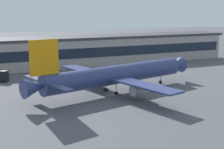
% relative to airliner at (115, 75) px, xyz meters
% --- Properties ---
extents(ground_plane, '(600.00, 600.00, 0.00)m').
position_rel_airliner_xyz_m(ground_plane, '(-1.78, -1.91, -5.70)').
color(ground_plane, '#4C4F54').
extents(terminal_building, '(173.27, 18.14, 13.48)m').
position_rel_airliner_xyz_m(terminal_building, '(-1.78, 54.78, 1.06)').
color(terminal_building, '#9E9993').
rests_on(terminal_building, ground_plane).
extents(airliner, '(61.75, 53.01, 18.28)m').
position_rel_airliner_xyz_m(airliner, '(0.00, 0.00, 0.00)').
color(airliner, navy).
rests_on(airliner, ground_plane).
extents(fuel_truck, '(8.58, 6.91, 3.35)m').
position_rel_airliner_xyz_m(fuel_truck, '(-12.99, 38.28, -3.82)').
color(fuel_truck, white).
rests_on(fuel_truck, ground_plane).
extents(traffic_cone_0, '(0.52, 0.52, 0.65)m').
position_rel_airliner_xyz_m(traffic_cone_0, '(2.72, -9.44, -5.38)').
color(traffic_cone_0, '#F2590C').
rests_on(traffic_cone_0, ground_plane).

